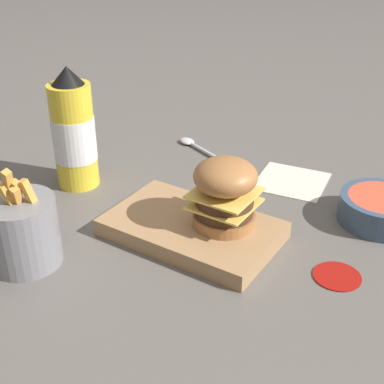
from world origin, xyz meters
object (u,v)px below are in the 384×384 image
object	(u,v)px
spoon	(196,146)
side_bowl	(381,208)
burger	(225,192)
ketchup_bottle	(74,133)
serving_board	(192,229)
fries_basket	(22,231)

from	to	relation	value
spoon	side_bowl	bearing A→B (deg)	-169.56
burger	ketchup_bottle	distance (m)	0.30
serving_board	ketchup_bottle	size ratio (longest dim) A/B	1.19
serving_board	burger	bearing A→B (deg)	-154.57
burger	ketchup_bottle	bearing A→B (deg)	-2.44
ketchup_bottle	fries_basket	xyz separation A→B (m)	(-0.10, 0.21, -0.05)
ketchup_bottle	side_bowl	bearing A→B (deg)	-161.57
burger	side_bowl	xyz separation A→B (m)	(-0.18, -0.17, -0.06)
side_bowl	ketchup_bottle	bearing A→B (deg)	18.43
burger	ketchup_bottle	xyz separation A→B (m)	(0.30, -0.01, 0.02)
side_bowl	spoon	distance (m)	0.40
ketchup_bottle	spoon	size ratio (longest dim) A/B	1.37
fries_basket	spoon	size ratio (longest dim) A/B	0.97
serving_board	side_bowl	distance (m)	0.30
burger	serving_board	bearing A→B (deg)	25.43
serving_board	burger	size ratio (longest dim) A/B	2.43
ketchup_bottle	burger	bearing A→B (deg)	177.56
serving_board	side_bowl	bearing A→B (deg)	-139.05
serving_board	spoon	distance (m)	0.32
ketchup_bottle	fries_basket	bearing A→B (deg)	115.33
burger	spoon	distance (m)	0.34
fries_basket	side_bowl	world-z (taller)	fries_basket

